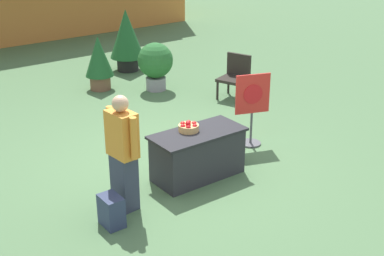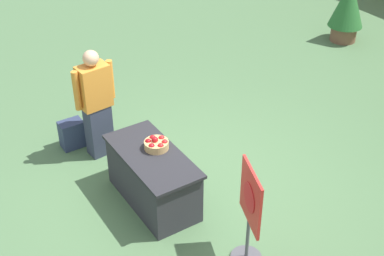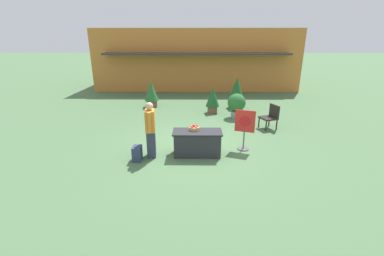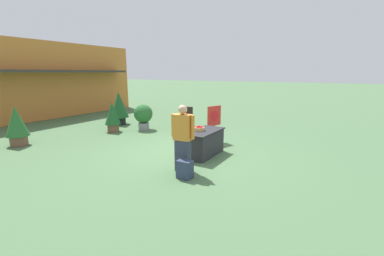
{
  "view_description": "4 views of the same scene",
  "coord_description": "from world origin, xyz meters",
  "px_view_note": "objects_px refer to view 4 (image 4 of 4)",
  "views": [
    {
      "loc": [
        -4.34,
        -6.34,
        3.86
      ],
      "look_at": [
        0.12,
        -0.34,
        0.7
      ],
      "focal_mm": 50.0,
      "sensor_mm": 36.0,
      "label": 1
    },
    {
      "loc": [
        4.75,
        -2.99,
        4.61
      ],
      "look_at": [
        -0.06,
        0.08,
        0.83
      ],
      "focal_mm": 50.0,
      "sensor_mm": 36.0,
      "label": 2
    },
    {
      "loc": [
        -0.04,
        -7.58,
        3.27
      ],
      "look_at": [
        -0.11,
        0.16,
        0.58
      ],
      "focal_mm": 24.0,
      "sensor_mm": 36.0,
      "label": 3
    },
    {
      "loc": [
        -6.29,
        -3.95,
        2.37
      ],
      "look_at": [
        -0.14,
        -0.28,
        0.81
      ],
      "focal_mm": 24.0,
      "sensor_mm": 36.0,
      "label": 4
    }
  ],
  "objects_px": {
    "poster_board": "(214,122)",
    "potted_plant_near_right": "(17,124)",
    "potted_plant_near_left": "(112,116)",
    "backpack": "(185,169)",
    "potted_plant_far_left": "(119,106)",
    "apple_basket": "(199,129)",
    "person_visitor": "(183,138)",
    "patio_chair": "(186,117)",
    "potted_plant_far_right": "(143,115)",
    "display_table": "(204,143)"
  },
  "relations": [
    {
      "from": "poster_board",
      "to": "potted_plant_near_right",
      "type": "relative_size",
      "value": 0.96
    },
    {
      "from": "potted_plant_near_left",
      "to": "potted_plant_near_right",
      "type": "bearing_deg",
      "value": 159.28
    },
    {
      "from": "backpack",
      "to": "poster_board",
      "type": "relative_size",
      "value": 0.33
    },
    {
      "from": "poster_board",
      "to": "potted_plant_far_left",
      "type": "distance_m",
      "value": 5.14
    },
    {
      "from": "potted_plant_far_left",
      "to": "apple_basket",
      "type": "bearing_deg",
      "value": -111.02
    },
    {
      "from": "person_visitor",
      "to": "backpack",
      "type": "height_order",
      "value": "person_visitor"
    },
    {
      "from": "apple_basket",
      "to": "patio_chair",
      "type": "height_order",
      "value": "patio_chair"
    },
    {
      "from": "apple_basket",
      "to": "potted_plant_near_left",
      "type": "height_order",
      "value": "potted_plant_near_left"
    },
    {
      "from": "person_visitor",
      "to": "potted_plant_far_left",
      "type": "distance_m",
      "value": 6.54
    },
    {
      "from": "apple_basket",
      "to": "potted_plant_far_left",
      "type": "relative_size",
      "value": 0.2
    },
    {
      "from": "patio_chair",
      "to": "potted_plant_near_right",
      "type": "bearing_deg",
      "value": -53.42
    },
    {
      "from": "potted_plant_near_right",
      "to": "patio_chair",
      "type": "bearing_deg",
      "value": -33.21
    },
    {
      "from": "backpack",
      "to": "potted_plant_far_right",
      "type": "height_order",
      "value": "potted_plant_far_right"
    },
    {
      "from": "potted_plant_far_left",
      "to": "potted_plant_near_left",
      "type": "height_order",
      "value": "potted_plant_far_left"
    },
    {
      "from": "person_visitor",
      "to": "display_table",
      "type": "bearing_deg",
      "value": -0.0
    },
    {
      "from": "backpack",
      "to": "potted_plant_far_left",
      "type": "xyz_separation_m",
      "value": [
        3.69,
        5.92,
        0.64
      ]
    },
    {
      "from": "person_visitor",
      "to": "backpack",
      "type": "xyz_separation_m",
      "value": [
        -0.37,
        -0.28,
        -0.62
      ]
    },
    {
      "from": "display_table",
      "to": "backpack",
      "type": "xyz_separation_m",
      "value": [
        -1.7,
        -0.41,
        -0.16
      ]
    },
    {
      "from": "display_table",
      "to": "potted_plant_near_right",
      "type": "distance_m",
      "value": 6.17
    },
    {
      "from": "potted_plant_near_left",
      "to": "potted_plant_far_right",
      "type": "bearing_deg",
      "value": -37.75
    },
    {
      "from": "potted_plant_near_left",
      "to": "display_table",
      "type": "bearing_deg",
      "value": -99.31
    },
    {
      "from": "poster_board",
      "to": "patio_chair",
      "type": "bearing_deg",
      "value": 165.54
    },
    {
      "from": "potted_plant_far_right",
      "to": "potted_plant_far_left",
      "type": "relative_size",
      "value": 0.7
    },
    {
      "from": "apple_basket",
      "to": "potted_plant_near_left",
      "type": "xyz_separation_m",
      "value": [
        0.84,
        4.48,
        -0.13
      ]
    },
    {
      "from": "apple_basket",
      "to": "backpack",
      "type": "distance_m",
      "value": 1.8
    },
    {
      "from": "apple_basket",
      "to": "person_visitor",
      "type": "relative_size",
      "value": 0.19
    },
    {
      "from": "backpack",
      "to": "potted_plant_near_left",
      "type": "xyz_separation_m",
      "value": [
        2.46,
        5.01,
        0.46
      ]
    },
    {
      "from": "potted_plant_far_right",
      "to": "potted_plant_far_left",
      "type": "distance_m",
      "value": 1.7
    },
    {
      "from": "poster_board",
      "to": "potted_plant_far_left",
      "type": "xyz_separation_m",
      "value": [
        0.54,
        5.11,
        0.16
      ]
    },
    {
      "from": "backpack",
      "to": "potted_plant_near_left",
      "type": "bearing_deg",
      "value": 63.87
    },
    {
      "from": "potted_plant_near_right",
      "to": "potted_plant_far_left",
      "type": "bearing_deg",
      "value": -3.14
    },
    {
      "from": "patio_chair",
      "to": "potted_plant_near_left",
      "type": "relative_size",
      "value": 0.76
    },
    {
      "from": "display_table",
      "to": "potted_plant_far_right",
      "type": "bearing_deg",
      "value": 65.62
    },
    {
      "from": "backpack",
      "to": "poster_board",
      "type": "distance_m",
      "value": 3.29
    },
    {
      "from": "patio_chair",
      "to": "potted_plant_far_right",
      "type": "height_order",
      "value": "potted_plant_far_right"
    },
    {
      "from": "patio_chair",
      "to": "apple_basket",
      "type": "bearing_deg",
      "value": 18.03
    },
    {
      "from": "patio_chair",
      "to": "potted_plant_far_right",
      "type": "relative_size",
      "value": 0.87
    },
    {
      "from": "patio_chair",
      "to": "potted_plant_near_right",
      "type": "xyz_separation_m",
      "value": [
        -5.08,
        3.32,
        0.21
      ]
    },
    {
      "from": "potted_plant_far_right",
      "to": "potted_plant_near_left",
      "type": "xyz_separation_m",
      "value": [
        -0.98,
        0.76,
        0.05
      ]
    },
    {
      "from": "potted_plant_far_left",
      "to": "potted_plant_far_right",
      "type": "bearing_deg",
      "value": -98.48
    },
    {
      "from": "poster_board",
      "to": "potted_plant_near_left",
      "type": "bearing_deg",
      "value": -150.73
    },
    {
      "from": "person_visitor",
      "to": "potted_plant_near_left",
      "type": "bearing_deg",
      "value": 60.51
    },
    {
      "from": "person_visitor",
      "to": "potted_plant_far_left",
      "type": "bearing_deg",
      "value": 53.83
    },
    {
      "from": "apple_basket",
      "to": "person_visitor",
      "type": "distance_m",
      "value": 1.28
    },
    {
      "from": "display_table",
      "to": "apple_basket",
      "type": "xyz_separation_m",
      "value": [
        -0.08,
        0.12,
        0.43
      ]
    },
    {
      "from": "potted_plant_near_right",
      "to": "poster_board",
      "type": "bearing_deg",
      "value": -55.3
    },
    {
      "from": "display_table",
      "to": "backpack",
      "type": "relative_size",
      "value": 3.41
    },
    {
      "from": "person_visitor",
      "to": "potted_plant_near_right",
      "type": "height_order",
      "value": "person_visitor"
    },
    {
      "from": "poster_board",
      "to": "display_table",
      "type": "bearing_deg",
      "value": -54.94
    },
    {
      "from": "patio_chair",
      "to": "potted_plant_near_right",
      "type": "height_order",
      "value": "potted_plant_near_right"
    }
  ]
}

